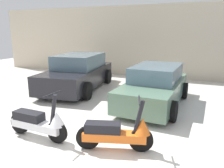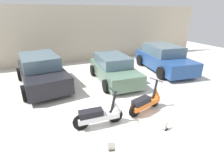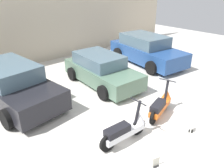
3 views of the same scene
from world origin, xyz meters
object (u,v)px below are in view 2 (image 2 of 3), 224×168
at_px(scooter_front_right, 147,101).
at_px(placard_near_right_scooter, 166,126).
at_px(car_rear_center, 114,69).
at_px(placard_near_left_scooter, 112,146).
at_px(car_rear_right, 163,58).
at_px(car_rear_left, 41,71).
at_px(scooter_front_left, 101,114).

bearing_deg(scooter_front_right, placard_near_right_scooter, -110.36).
xyz_separation_m(car_rear_center, placard_near_right_scooter, (-0.20, -4.37, -0.50)).
xyz_separation_m(placard_near_left_scooter, placard_near_right_scooter, (1.84, 0.13, 0.00)).
bearing_deg(car_rear_right, placard_near_left_scooter, -40.31).
bearing_deg(placard_near_left_scooter, car_rear_right, 42.01).
bearing_deg(car_rear_left, car_rear_center, 69.24).
xyz_separation_m(scooter_front_left, car_rear_center, (1.92, 3.38, 0.22)).
relative_size(scooter_front_left, car_rear_right, 0.35).
bearing_deg(car_rear_right, scooter_front_right, -36.76).
distance_m(scooter_front_left, placard_near_left_scooter, 1.17).
relative_size(scooter_front_left, placard_near_right_scooter, 6.13).
bearing_deg(car_rear_left, car_rear_right, 80.22).
distance_m(scooter_front_right, car_rear_center, 3.22).
bearing_deg(car_rear_left, scooter_front_right, 32.16).
height_order(car_rear_right, placard_near_right_scooter, car_rear_right).
height_order(scooter_front_right, car_rear_left, car_rear_left).
xyz_separation_m(car_rear_center, placard_near_left_scooter, (-2.04, -4.51, -0.50)).
bearing_deg(car_rear_left, scooter_front_left, 12.42).
bearing_deg(scooter_front_left, car_rear_right, 38.42).
relative_size(car_rear_left, placard_near_right_scooter, 16.93).
relative_size(scooter_front_right, placard_near_left_scooter, 5.89).
bearing_deg(car_rear_center, car_rear_right, 101.10).
height_order(scooter_front_left, placard_near_right_scooter, scooter_front_left).
height_order(scooter_front_left, car_rear_center, car_rear_center).
bearing_deg(scooter_front_right, car_rear_center, 71.50).
xyz_separation_m(scooter_front_left, car_rear_right, (5.41, 3.85, 0.31)).
bearing_deg(car_rear_right, scooter_front_left, -46.86).
bearing_deg(car_rear_right, placard_near_right_scooter, -29.62).
height_order(scooter_front_left, scooter_front_right, scooter_front_left).
bearing_deg(placard_near_left_scooter, scooter_front_right, 34.11).
relative_size(car_rear_center, car_rear_right, 0.85).
bearing_deg(placard_near_left_scooter, placard_near_right_scooter, 4.14).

